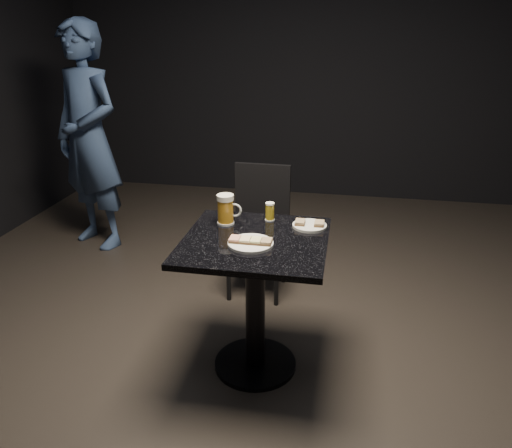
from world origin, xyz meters
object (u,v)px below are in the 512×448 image
Objects in this scene: beer_tumbler at (270,212)px; plate_large at (251,243)px; patron at (89,138)px; plate_small at (309,226)px; table at (255,283)px; chair at (259,221)px; beer_mug at (226,209)px.

plate_large is at bearing -96.58° from beer_tumbler.
patron reaches higher than plate_large.
plate_large is 0.37m from plate_small.
table is 0.87× the size of chair.
beer_tumbler is at bearing 22.50° from beer_mug.
patron is at bearing 139.12° from table.
beer_mug is 0.18× the size of chair.
beer_mug reaches higher than plate_large.
patron reaches higher than chair.
table is at bearing -96.59° from beer_tumbler.
beer_tumbler is (0.03, 0.26, 0.29)m from table.
beer_tumbler reaches higher than table.
chair is at bearing 4.73° from patron.
table is 0.88m from chair.
plate_large is 0.12× the size of patron.
beer_tumbler is 0.70m from chair.
patron is at bearing 145.36° from beer_tumbler.
table is at bearing -80.98° from chair.
plate_large is 0.34m from beer_tumbler.
chair reaches higher than table.
beer_tumbler reaches higher than plate_small.
plate_small is 0.40m from table.
beer_tumbler is 0.11× the size of chair.
beer_tumbler is at bearing 83.41° from table.
plate_small is 1.11× the size of beer_mug.
patron is 1.59m from chair.
chair is at bearing 97.82° from plate_large.
patron is at bearing 147.37° from plate_small.
beer_tumbler reaches higher than plate_large.
beer_mug is (-0.18, 0.24, 0.07)m from plate_large.
chair reaches higher than beer_tumbler.
beer_mug is 1.61× the size of beer_tumbler.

